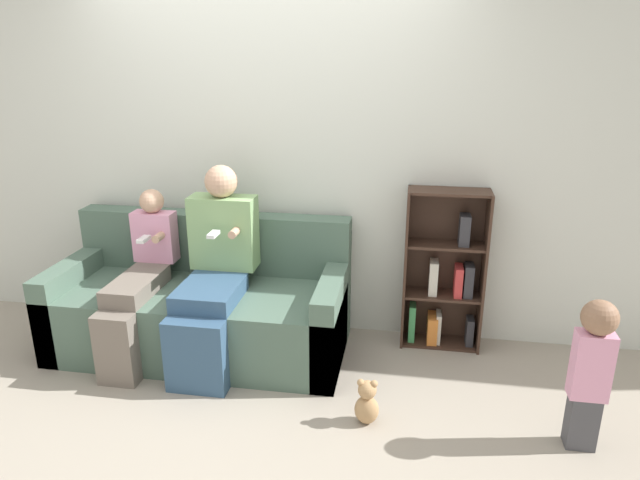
{
  "coord_description": "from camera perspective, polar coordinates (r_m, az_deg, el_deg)",
  "views": [
    {
      "loc": [
        0.98,
        -2.83,
        1.99
      ],
      "look_at": [
        0.42,
        0.57,
        0.81
      ],
      "focal_mm": 32.0,
      "sensor_mm": 36.0,
      "label": 1
    }
  ],
  "objects": [
    {
      "name": "child_seated",
      "position": [
        3.9,
        -17.73,
        -3.82
      ],
      "size": [
        0.29,
        0.8,
        1.08
      ],
      "color": "#70665B",
      "rests_on": "ground_plane"
    },
    {
      "name": "ground_plane",
      "position": [
        3.59,
        -8.37,
        -14.95
      ],
      "size": [
        14.0,
        14.0,
        0.0
      ],
      "primitive_type": "plane",
      "color": "#9E9384"
    },
    {
      "name": "adult_seated",
      "position": [
        3.71,
        -10.48,
        -2.49
      ],
      "size": [
        0.43,
        0.79,
        1.26
      ],
      "color": "#335170",
      "rests_on": "ground_plane"
    },
    {
      "name": "teddy_bear",
      "position": [
        3.27,
        4.7,
        -15.92
      ],
      "size": [
        0.14,
        0.11,
        0.27
      ],
      "color": "tan",
      "rests_on": "ground_plane"
    },
    {
      "name": "bookshelf",
      "position": [
        3.98,
        12.34,
        -3.59
      ],
      "size": [
        0.53,
        0.24,
        1.11
      ],
      "color": "#3D281E",
      "rests_on": "ground_plane"
    },
    {
      "name": "couch",
      "position": [
        4.0,
        -11.65,
        -6.56
      ],
      "size": [
        1.94,
        0.85,
        0.88
      ],
      "color": "#4C6656",
      "rests_on": "ground_plane"
    },
    {
      "name": "toddler_standing",
      "position": [
        3.21,
        25.49,
        -11.35
      ],
      "size": [
        0.18,
        0.18,
        0.83
      ],
      "color": "#47474C",
      "rests_on": "ground_plane"
    },
    {
      "name": "back_wall",
      "position": [
        4.0,
        -4.97,
        8.53
      ],
      "size": [
        10.0,
        0.06,
        2.55
      ],
      "color": "silver",
      "rests_on": "ground_plane"
    }
  ]
}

